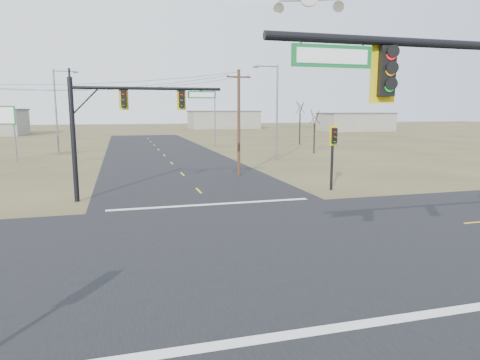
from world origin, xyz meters
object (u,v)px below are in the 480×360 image
utility_pole_near (239,121)px  streetlight_b (214,115)px  streetlight_c (58,108)px  pedestal_signal_ne (334,143)px  highway_sign (1,122)px  mast_arm_far (123,113)px  streetlight_a (275,107)px  bare_tree_c (315,117)px  bare_tree_d (300,107)px

utility_pole_near → streetlight_b: utility_pole_near is taller
streetlight_b → streetlight_c: size_ratio=0.82×
pedestal_signal_ne → highway_sign: bearing=139.6°
mast_arm_far → highway_sign: bearing=116.6°
mast_arm_far → pedestal_signal_ne: mast_arm_far is taller
mast_arm_far → streetlight_a: 23.93m
streetlight_b → streetlight_c: 21.42m
streetlight_a → streetlight_c: size_ratio=1.00×
streetlight_a → pedestal_signal_ne: bearing=-102.9°
pedestal_signal_ne → streetlight_c: size_ratio=0.43×
highway_sign → streetlight_a: (28.56, -5.84, 1.59)m
utility_pole_near → streetlight_a: 12.32m
bare_tree_c → utility_pole_near: bearing=-132.6°
streetlight_a → highway_sign: bearing=163.2°
mast_arm_far → streetlight_c: (-7.41, 29.40, 0.47)m
bare_tree_d → mast_arm_far: bearing=-127.1°
streetlight_a → streetlight_c: bearing=148.2°
highway_sign → streetlight_c: streetlight_c is taller
mast_arm_far → bare_tree_d: 45.50m
pedestal_signal_ne → bare_tree_d: bearing=72.4°
streetlight_a → bare_tree_c: bearing=31.2°
mast_arm_far → utility_pole_near: utility_pole_near is taller
mast_arm_far → streetlight_a: (16.28, 17.53, 0.48)m
utility_pole_near → bare_tree_d: size_ratio=1.18×
mast_arm_far → bare_tree_c: bearing=43.1°
bare_tree_c → pedestal_signal_ne: bearing=-112.5°
utility_pole_near → streetlight_c: 27.68m
highway_sign → pedestal_signal_ne: bearing=-24.1°
utility_pole_near → streetlight_c: bearing=127.3°
streetlight_c → bare_tree_c: bearing=-36.0°
mast_arm_far → bare_tree_d: bare_tree_d is taller
bare_tree_c → bare_tree_d: bearing=74.2°
streetlight_c → bare_tree_d: (34.82, 6.91, 0.17)m
highway_sign → streetlight_b: 28.09m
pedestal_signal_ne → streetlight_c: bearing=127.5°
pedestal_signal_ne → streetlight_a: streetlight_a is taller
highway_sign → utility_pole_near: bearing=-17.6°
pedestal_signal_ne → mast_arm_far: bearing=179.0°
pedestal_signal_ne → utility_pole_near: size_ratio=0.51×
utility_pole_near → streetlight_c: size_ratio=0.85×
mast_arm_far → highway_sign: (-12.28, 23.37, -1.12)m
streetlight_a → streetlight_c: (-23.69, 11.87, -0.01)m
pedestal_signal_ne → utility_pole_near: (-4.43, 8.26, 1.32)m
utility_pole_near → bare_tree_d: 34.10m
streetlight_b → streetlight_c: streetlight_c is taller
mast_arm_far → streetlight_b: size_ratio=1.07×
streetlight_a → bare_tree_c: size_ratio=1.74×
pedestal_signal_ne → bare_tree_c: (9.85, 23.82, 1.41)m
mast_arm_far → utility_pole_near: size_ratio=1.04×
mast_arm_far → pedestal_signal_ne: 13.98m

